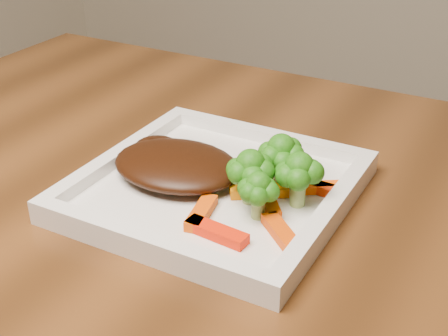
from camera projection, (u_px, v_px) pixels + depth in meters
The scene contains 14 objects.
plate at pixel (216, 191), 0.66m from camera, with size 0.27×0.27×0.01m, color white.
steak at pixel (177, 165), 0.67m from camera, with size 0.14×0.11×0.03m, color black.
broccoli_0 at pixel (281, 156), 0.65m from camera, with size 0.06×0.06×0.07m, color #3D7713, non-canonical shape.
broccoli_1 at pixel (299, 177), 0.61m from camera, with size 0.05×0.05×0.06m, color #157814, non-canonical shape.
broccoli_2 at pixel (258, 191), 0.59m from camera, with size 0.05×0.05×0.06m, color #286611, non-canonical shape.
broccoli_3 at pixel (250, 175), 0.62m from camera, with size 0.05×0.05×0.06m, color #0F5C0F, non-canonical shape.
carrot_0 at pixel (216, 232), 0.58m from camera, with size 0.06×0.02×0.01m, color red.
carrot_1 at pixel (281, 233), 0.58m from camera, with size 0.06×0.02×0.01m, color #D74103.
carrot_2 at pixel (201, 213), 0.61m from camera, with size 0.06×0.02×0.01m, color #E44903.
carrot_3 at pixel (327, 187), 0.65m from camera, with size 0.05×0.01×0.01m, color #FF4F04.
carrot_4 at pixel (262, 164), 0.69m from camera, with size 0.06×0.02×0.01m, color orange.
carrot_5 at pixel (270, 204), 0.62m from camera, with size 0.05×0.01×0.01m, color #D94403.
carrot_6 at pixel (259, 191), 0.64m from camera, with size 0.06×0.02×0.01m, color orange.
carrot_7 at pixel (318, 187), 0.65m from camera, with size 0.05×0.01×0.01m, color red.
Camera 1 is at (0.09, -0.37, 1.10)m, focal length 50.00 mm.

